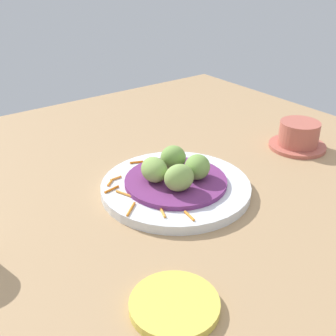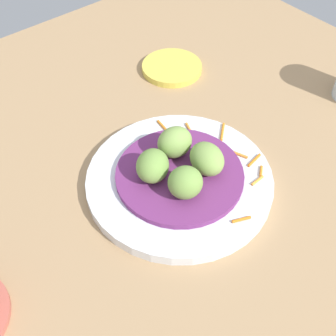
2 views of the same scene
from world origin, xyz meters
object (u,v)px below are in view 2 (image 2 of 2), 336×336
(guac_scoop_left, at_px, (153,166))
(guac_scoop_back, at_px, (175,142))
(side_plate_small, at_px, (172,68))
(guac_scoop_center, at_px, (186,182))
(main_plate, at_px, (179,181))
(guac_scoop_right, at_px, (207,159))

(guac_scoop_left, relative_size, guac_scoop_back, 1.01)
(side_plate_small, bearing_deg, guac_scoop_center, 143.05)
(side_plate_small, bearing_deg, guac_scoop_left, 134.52)
(main_plate, distance_m, guac_scoop_right, 0.05)
(guac_scoop_center, bearing_deg, main_plate, -29.61)
(main_plate, distance_m, guac_scoop_left, 0.05)
(main_plate, height_order, guac_scoop_right, guac_scoop_right)
(guac_scoop_right, distance_m, guac_scoop_back, 0.05)
(main_plate, relative_size, guac_scoop_left, 5.09)
(main_plate, bearing_deg, guac_scoop_right, -119.61)
(guac_scoop_center, bearing_deg, side_plate_small, -36.95)
(guac_scoop_back, bearing_deg, main_plate, 150.39)
(guac_scoop_left, bearing_deg, guac_scoop_right, -119.61)
(guac_scoop_left, xyz_separation_m, side_plate_small, (0.20, -0.20, -0.04))
(main_plate, bearing_deg, guac_scoop_center, 150.39)
(guac_scoop_right, xyz_separation_m, guac_scoop_back, (0.05, 0.01, 0.00))
(guac_scoop_left, bearing_deg, guac_scoop_center, -164.61)
(guac_scoop_back, bearing_deg, guac_scoop_center, 150.39)
(guac_scoop_center, height_order, guac_scoop_back, same)
(guac_scoop_left, xyz_separation_m, guac_scoop_center, (-0.05, -0.01, 0.00))
(guac_scoop_center, xyz_separation_m, guac_scoop_right, (0.01, -0.05, -0.00))
(guac_scoop_left, bearing_deg, guac_scoop_back, -74.61)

